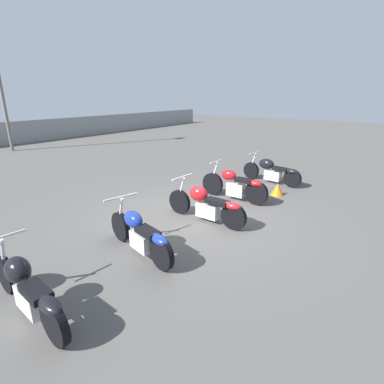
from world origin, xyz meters
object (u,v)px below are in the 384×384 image
motorcycle_slot_2 (206,204)px  motorcycle_slot_3 (235,185)px  motorcycle_slot_4 (272,171)px  traffic_cone_near (277,189)px  motorcycle_slot_1 (140,234)px  motorcycle_slot_0 (28,290)px

motorcycle_slot_2 → motorcycle_slot_3: size_ratio=1.04×
motorcycle_slot_4 → traffic_cone_near: bearing=-142.2°
motorcycle_slot_2 → motorcycle_slot_4: motorcycle_slot_2 is taller
motorcycle_slot_2 → motorcycle_slot_1: bearing=177.8°
motorcycle_slot_1 → motorcycle_slot_0: bearing=-167.5°
motorcycle_slot_1 → motorcycle_slot_3: size_ratio=0.97×
motorcycle_slot_4 → traffic_cone_near: 1.29m
motorcycle_slot_0 → motorcycle_slot_1: motorcycle_slot_1 is taller
motorcycle_slot_3 → motorcycle_slot_0: bearing=-178.5°
motorcycle_slot_1 → motorcycle_slot_2: 1.94m
motorcycle_slot_3 → traffic_cone_near: size_ratio=5.73×
motorcycle_slot_1 → motorcycle_slot_4: 5.79m
motorcycle_slot_0 → motorcycle_slot_3: bearing=4.9°
motorcycle_slot_0 → traffic_cone_near: (6.68, -0.77, -0.22)m
motorcycle_slot_3 → motorcycle_slot_4: size_ratio=0.97×
motorcycle_slot_1 → motorcycle_slot_3: (3.62, 0.04, 0.02)m
motorcycle_slot_0 → motorcycle_slot_2: bearing=2.5°
motorcycle_slot_3 → traffic_cone_near: bearing=-35.9°
motorcycle_slot_1 → motorcycle_slot_4: bearing=11.5°
motorcycle_slot_3 → traffic_cone_near: motorcycle_slot_3 is taller
motorcycle_slot_2 → traffic_cone_near: (2.75, -0.63, -0.24)m
motorcycle_slot_0 → motorcycle_slot_2: 3.93m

